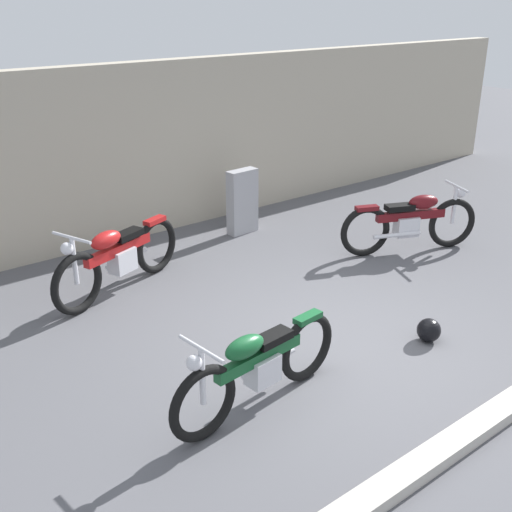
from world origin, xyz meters
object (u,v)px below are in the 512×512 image
(motorcycle_green, at_px, (257,366))
(motorcycle_maroon, at_px, (411,221))
(stone_marker, at_px, (242,202))
(helmet, at_px, (429,330))
(motorcycle_red, at_px, (118,257))

(motorcycle_green, bearing_deg, motorcycle_maroon, -164.61)
(stone_marker, relative_size, motorcycle_green, 0.51)
(helmet, distance_m, motorcycle_maroon, 2.70)
(stone_marker, distance_m, motorcycle_maroon, 2.66)
(stone_marker, relative_size, motorcycle_red, 0.49)
(motorcycle_maroon, bearing_deg, motorcycle_green, -135.48)
(stone_marker, xyz_separation_m, motorcycle_maroon, (1.49, -2.20, -0.05))
(motorcycle_red, bearing_deg, helmet, 103.22)
(motorcycle_green, bearing_deg, motorcycle_red, -97.96)
(motorcycle_red, height_order, motorcycle_green, motorcycle_red)
(stone_marker, height_order, motorcycle_green, stone_marker)
(helmet, relative_size, motorcycle_maroon, 0.13)
(stone_marker, bearing_deg, motorcycle_maroon, -55.81)
(helmet, xyz_separation_m, motorcycle_red, (-2.13, 3.29, 0.35))
(motorcycle_red, xyz_separation_m, motorcycle_green, (-0.12, -3.05, -0.04))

